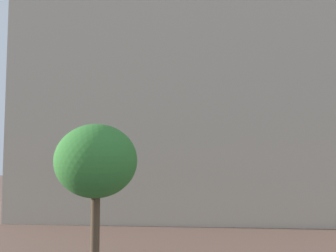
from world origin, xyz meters
TOP-DOWN VIEW (x-y plane):
  - landmark_building at (1.72, 29.06)m, footprint 28.52×15.40m
  - tree_curb_far at (-3.19, 11.75)m, footprint 3.06×3.06m

SIDE VIEW (x-z plane):
  - tree_curb_far at x=-3.19m, z-range 1.48..7.27m
  - landmark_building at x=1.72m, z-range -6.85..26.90m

